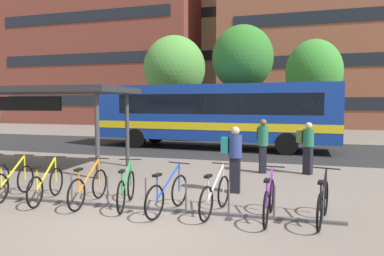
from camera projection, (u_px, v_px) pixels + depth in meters
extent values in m
plane|color=#6B605B|center=(132.00, 222.00, 6.52)|extent=(200.00, 200.00, 0.00)
cube|color=#232326|center=(227.00, 149.00, 17.01)|extent=(80.00, 7.20, 0.01)
cube|color=#14389E|center=(212.00, 112.00, 17.08)|extent=(12.12, 3.18, 2.70)
cube|color=yellow|center=(212.00, 125.00, 17.13)|extent=(12.14, 3.20, 0.36)
cube|color=black|center=(118.00, 91.00, 18.73)|extent=(1.12, 2.34, 0.40)
cube|color=black|center=(110.00, 106.00, 18.97)|extent=(0.19, 2.19, 1.40)
cube|color=black|center=(212.00, 104.00, 15.78)|extent=(9.83, 0.58, 0.97)
cube|color=black|center=(224.00, 104.00, 18.13)|extent=(9.83, 0.58, 0.97)
cylinder|color=black|center=(136.00, 138.00, 17.28)|extent=(1.01, 0.35, 1.00)
cylinder|color=black|center=(155.00, 134.00, 19.46)|extent=(1.01, 0.35, 1.00)
cylinder|color=black|center=(287.00, 144.00, 14.90)|extent=(1.01, 0.35, 1.00)
cylinder|color=black|center=(289.00, 139.00, 17.09)|extent=(1.01, 0.35, 1.00)
cube|color=#47474C|center=(127.00, 207.00, 7.42)|extent=(9.01, 0.42, 0.06)
cylinder|color=#47474C|center=(5.00, 184.00, 8.13)|extent=(0.04, 0.04, 0.70)
cylinder|color=#47474C|center=(38.00, 186.00, 7.92)|extent=(0.04, 0.04, 0.70)
cylinder|color=#47474C|center=(72.00, 189.00, 7.71)|extent=(0.04, 0.04, 0.70)
cylinder|color=#47474C|center=(108.00, 191.00, 7.50)|extent=(0.04, 0.04, 0.70)
cylinder|color=#47474C|center=(146.00, 194.00, 7.29)|extent=(0.04, 0.04, 0.70)
cylinder|color=#47474C|center=(186.00, 196.00, 7.08)|extent=(0.04, 0.04, 0.70)
cylinder|color=#47474C|center=(229.00, 199.00, 6.87)|extent=(0.04, 0.04, 0.70)
cylinder|color=#47474C|center=(274.00, 202.00, 6.66)|extent=(0.04, 0.04, 0.70)
cylinder|color=#47474C|center=(323.00, 206.00, 6.45)|extent=(0.04, 0.04, 0.70)
torus|color=black|center=(26.00, 179.00, 8.70)|extent=(0.16, 0.70, 0.70)
cube|color=yellow|center=(13.00, 171.00, 8.19)|extent=(0.18, 0.91, 0.58)
cylinder|color=yellow|center=(1.00, 176.00, 7.77)|extent=(0.03, 0.03, 0.55)
cube|color=black|center=(1.00, 165.00, 7.75)|extent=(0.13, 0.23, 0.05)
cylinder|color=yellow|center=(25.00, 167.00, 8.66)|extent=(0.04, 0.04, 0.65)
cylinder|color=black|center=(24.00, 155.00, 8.64)|extent=(0.52, 0.11, 0.03)
torus|color=black|center=(56.00, 181.00, 8.42)|extent=(0.19, 0.70, 0.70)
torus|color=black|center=(35.00, 192.00, 7.40)|extent=(0.19, 0.70, 0.70)
cube|color=yellow|center=(46.00, 173.00, 7.90)|extent=(0.23, 0.91, 0.58)
cylinder|color=yellow|center=(37.00, 179.00, 7.48)|extent=(0.04, 0.04, 0.55)
cube|color=black|center=(37.00, 168.00, 7.46)|extent=(0.14, 0.24, 0.05)
cylinder|color=yellow|center=(56.00, 169.00, 8.37)|extent=(0.04, 0.04, 0.65)
cylinder|color=black|center=(55.00, 157.00, 8.35)|extent=(0.51, 0.14, 0.03)
torus|color=black|center=(100.00, 184.00, 8.17)|extent=(0.08, 0.71, 0.70)
torus|color=black|center=(77.00, 195.00, 7.18)|extent=(0.08, 0.71, 0.70)
cube|color=orange|center=(89.00, 175.00, 7.67)|extent=(0.08, 0.92, 0.58)
cylinder|color=orange|center=(79.00, 182.00, 7.26)|extent=(0.03, 0.03, 0.55)
cube|color=black|center=(78.00, 170.00, 7.24)|extent=(0.11, 0.23, 0.05)
cylinder|color=orange|center=(99.00, 171.00, 8.13)|extent=(0.03, 0.03, 0.65)
cylinder|color=black|center=(99.00, 158.00, 8.11)|extent=(0.52, 0.06, 0.03)
torus|color=black|center=(131.00, 185.00, 8.03)|extent=(0.22, 0.69, 0.70)
torus|color=black|center=(121.00, 197.00, 7.01)|extent=(0.22, 0.69, 0.70)
cube|color=#1E7F38|center=(126.00, 177.00, 7.51)|extent=(0.26, 0.90, 0.58)
cylinder|color=#1E7F38|center=(122.00, 184.00, 7.09)|extent=(0.04, 0.04, 0.55)
cube|color=black|center=(122.00, 171.00, 7.07)|extent=(0.15, 0.24, 0.05)
cylinder|color=#1E7F38|center=(131.00, 172.00, 7.98)|extent=(0.04, 0.04, 0.65)
cylinder|color=black|center=(130.00, 159.00, 7.96)|extent=(0.51, 0.16, 0.03)
torus|color=black|center=(180.00, 190.00, 7.55)|extent=(0.18, 0.70, 0.70)
torus|color=black|center=(155.00, 202.00, 6.64)|extent=(0.18, 0.70, 0.70)
cube|color=#1E3DB2|center=(168.00, 181.00, 7.09)|extent=(0.21, 0.91, 0.58)
cylinder|color=#1E3DB2|center=(157.00, 188.00, 6.71)|extent=(0.04, 0.04, 0.55)
cube|color=black|center=(157.00, 175.00, 6.69)|extent=(0.14, 0.24, 0.05)
cylinder|color=#1E3DB2|center=(179.00, 177.00, 7.51)|extent=(0.04, 0.04, 0.65)
cylinder|color=black|center=(179.00, 163.00, 7.49)|extent=(0.52, 0.13, 0.03)
torus|color=black|center=(224.00, 191.00, 7.47)|extent=(0.15, 0.70, 0.70)
torus|color=black|center=(206.00, 204.00, 6.54)|extent=(0.15, 0.70, 0.70)
cube|color=#B7BABF|center=(216.00, 182.00, 7.00)|extent=(0.18, 0.91, 0.58)
cylinder|color=#B7BABF|center=(208.00, 189.00, 6.61)|extent=(0.03, 0.03, 0.55)
cube|color=black|center=(208.00, 176.00, 6.60)|extent=(0.13, 0.23, 0.05)
cylinder|color=#B7BABF|center=(223.00, 178.00, 7.43)|extent=(0.04, 0.04, 0.65)
cylinder|color=black|center=(223.00, 164.00, 7.40)|extent=(0.52, 0.11, 0.03)
torus|color=black|center=(272.00, 196.00, 7.13)|extent=(0.09, 0.71, 0.70)
torus|color=black|center=(266.00, 210.00, 6.17)|extent=(0.09, 0.71, 0.70)
cube|color=#702893|center=(269.00, 186.00, 6.65)|extent=(0.09, 0.92, 0.58)
cylinder|color=#702893|center=(267.00, 195.00, 6.24)|extent=(0.03, 0.03, 0.55)
cube|color=black|center=(267.00, 180.00, 6.23)|extent=(0.11, 0.23, 0.05)
cylinder|color=#702893|center=(272.00, 181.00, 7.09)|extent=(0.03, 0.03, 0.65)
cylinder|color=black|center=(272.00, 166.00, 7.07)|extent=(0.52, 0.06, 0.03)
torus|color=black|center=(326.00, 198.00, 6.94)|extent=(0.18, 0.70, 0.70)
torus|color=black|center=(320.00, 213.00, 6.03)|extent=(0.18, 0.70, 0.70)
cube|color=black|center=(323.00, 189.00, 6.48)|extent=(0.22, 0.91, 0.58)
cylinder|color=black|center=(321.00, 197.00, 6.10)|extent=(0.04, 0.04, 0.55)
cube|color=black|center=(321.00, 182.00, 6.08)|extent=(0.14, 0.24, 0.05)
cylinder|color=black|center=(326.00, 183.00, 6.89)|extent=(0.04, 0.04, 0.65)
cylinder|color=black|center=(326.00, 168.00, 6.87)|extent=(0.51, 0.13, 0.03)
cylinder|color=#38383D|center=(97.00, 136.00, 10.18)|extent=(0.15, 0.15, 2.64)
cylinder|color=#38383D|center=(127.00, 130.00, 12.27)|extent=(0.15, 0.15, 2.64)
cube|color=#28282D|center=(32.00, 91.00, 11.84)|extent=(7.09, 3.22, 0.20)
cube|color=black|center=(6.00, 104.00, 10.68)|extent=(3.96, 0.23, 0.44)
cube|color=black|center=(235.00, 175.00, 8.66)|extent=(0.26, 0.20, 0.92)
cylinder|color=navy|center=(235.00, 146.00, 8.60)|extent=(0.34, 0.34, 0.57)
sphere|color=tan|center=(235.00, 131.00, 8.57)|extent=(0.22, 0.22, 0.22)
cube|color=#197075|center=(225.00, 145.00, 8.67)|extent=(0.18, 0.28, 0.40)
cube|color=black|center=(263.00, 159.00, 11.12)|extent=(0.26, 0.30, 0.90)
cylinder|color=#23664C|center=(263.00, 136.00, 11.06)|extent=(0.42, 0.42, 0.65)
sphere|color=brown|center=(263.00, 123.00, 11.03)|extent=(0.22, 0.22, 0.22)
cube|color=black|center=(261.00, 134.00, 11.32)|extent=(0.32, 0.25, 0.40)
cube|color=black|center=(308.00, 160.00, 10.89)|extent=(0.33, 0.30, 0.90)
cylinder|color=#23664C|center=(308.00, 138.00, 10.84)|extent=(0.47, 0.47, 0.57)
sphere|color=tan|center=(309.00, 126.00, 10.81)|extent=(0.22, 0.22, 0.22)
cube|color=#56602D|center=(301.00, 136.00, 11.02)|extent=(0.30, 0.33, 0.40)
cylinder|color=brown|center=(242.00, 114.00, 19.80)|extent=(0.32, 0.32, 3.30)
ellipsoid|color=#2D7028|center=(243.00, 58.00, 19.56)|extent=(3.53, 3.53, 3.77)
cylinder|color=brown|center=(313.00, 118.00, 23.26)|extent=(0.32, 0.32, 2.47)
ellipsoid|color=#388433|center=(314.00, 72.00, 23.02)|extent=(3.78, 3.78, 4.49)
cylinder|color=brown|center=(175.00, 114.00, 25.56)|extent=(0.32, 0.32, 2.85)
ellipsoid|color=#4C8E3D|center=(175.00, 68.00, 25.30)|extent=(4.61, 4.61, 4.83)
cube|color=brown|center=(113.00, 33.00, 40.52)|extent=(21.77, 12.54, 21.34)
cube|color=black|center=(84.00, 100.00, 35.07)|extent=(19.16, 0.06, 1.10)
cube|color=black|center=(83.00, 59.00, 34.75)|extent=(19.16, 0.06, 1.10)
cube|color=black|center=(82.00, 17.00, 34.43)|extent=(19.16, 0.06, 1.10)
cube|color=brown|center=(358.00, 35.00, 34.49)|extent=(26.70, 13.99, 18.53)
cube|color=black|center=(372.00, 104.00, 28.27)|extent=(23.50, 0.06, 1.10)
cube|color=black|center=(374.00, 59.00, 28.00)|extent=(23.50, 0.06, 1.10)
cube|color=black|center=(375.00, 14.00, 27.72)|extent=(23.50, 0.06, 1.10)
cube|color=tan|center=(247.00, 65.00, 43.76)|extent=(18.53, 13.74, 14.37)
cube|color=black|center=(240.00, 98.00, 37.46)|extent=(16.30, 0.06, 1.10)
cube|color=black|center=(241.00, 54.00, 37.10)|extent=(16.30, 0.06, 1.10)
cube|color=black|center=(241.00, 10.00, 36.75)|extent=(16.30, 0.06, 1.10)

